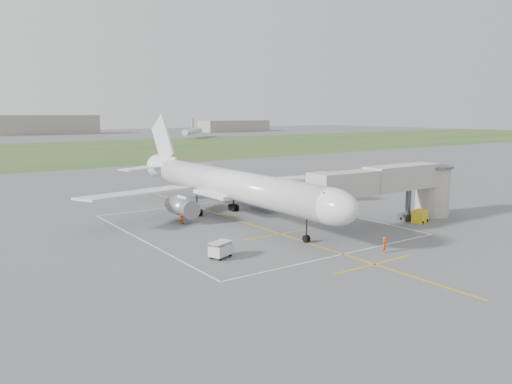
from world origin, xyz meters
TOP-DOWN VIEW (x-y plane):
  - ground at (0.00, 0.00)m, footprint 700.00×700.00m
  - grass_strip at (0.00, 130.00)m, footprint 700.00×120.00m
  - apron_markings at (0.00, -5.82)m, footprint 28.20×60.00m
  - airliner at (-0.00, 0.75)m, footprint 38.93×46.75m
  - jet_bridge at (15.72, -13.50)m, footprint 23.40×5.00m
  - gpu_unit at (17.97, -15.39)m, footprint 2.42×1.97m
  - baggage_cart at (-10.42, -14.15)m, footprint 2.63×2.15m
  - ramp_worker_nose at (3.73, -21.93)m, footprint 0.68×0.58m
  - ramp_worker_wing at (-6.94, 1.22)m, footprint 0.98×0.93m
  - distant_aircraft at (15.61, 176.64)m, footprint 172.25×53.59m

SIDE VIEW (x-z plane):
  - ground at x=0.00m, z-range 0.00..0.00m
  - apron_markings at x=0.00m, z-range 0.00..0.01m
  - grass_strip at x=0.00m, z-range 0.00..0.02m
  - gpu_unit at x=17.97m, z-range -0.01..1.58m
  - ramp_worker_nose at x=3.73m, z-range 0.00..1.58m
  - ramp_worker_wing at x=-6.94m, z-range 0.00..1.60m
  - baggage_cart at x=-10.42m, z-range 0.02..1.60m
  - distant_aircraft at x=15.61m, z-range -0.84..8.01m
  - airliner at x=0.00m, z-range -2.37..11.15m
  - jet_bridge at x=15.72m, z-range 1.14..8.34m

